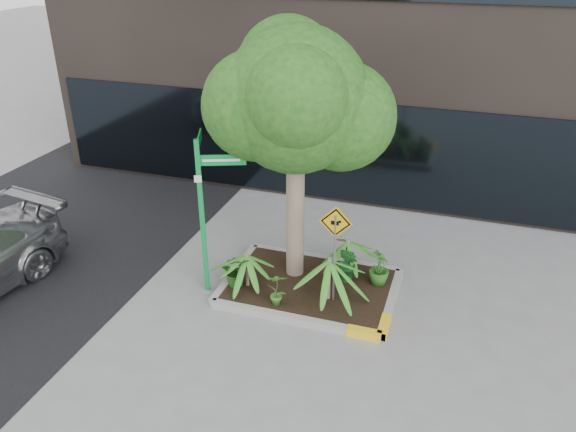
% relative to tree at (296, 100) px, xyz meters
% --- Properties ---
extents(ground, '(80.00, 80.00, 0.00)m').
position_rel_tree_xyz_m(ground, '(0.22, -0.64, -3.70)').
color(ground, gray).
rests_on(ground, ground).
extents(asphalt_road, '(7.00, 80.00, 0.01)m').
position_rel_tree_xyz_m(asphalt_road, '(-6.28, -0.64, -3.69)').
color(asphalt_road, black).
rests_on(asphalt_road, ground).
extents(planter, '(3.35, 2.36, 0.15)m').
position_rel_tree_xyz_m(planter, '(0.45, -0.36, -3.60)').
color(planter, '#9E9E99').
rests_on(planter, ground).
extents(tree, '(3.38, 2.99, 5.06)m').
position_rel_tree_xyz_m(tree, '(0.00, 0.00, 0.00)').
color(tree, gray).
rests_on(tree, ground).
extents(palm_front, '(1.00, 1.00, 1.11)m').
position_rel_tree_xyz_m(palm_front, '(0.88, -0.70, -2.72)').
color(palm_front, gray).
rests_on(palm_front, ground).
extents(palm_left, '(0.81, 0.81, 0.90)m').
position_rel_tree_xyz_m(palm_left, '(-0.73, -0.76, -2.88)').
color(palm_left, gray).
rests_on(palm_left, ground).
extents(palm_back, '(0.82, 0.82, 0.91)m').
position_rel_tree_xyz_m(palm_back, '(0.99, 0.36, -2.87)').
color(palm_back, gray).
rests_on(palm_back, ground).
extents(shrub_a, '(0.81, 0.81, 0.66)m').
position_rel_tree_xyz_m(shrub_a, '(-0.93, -0.81, -3.22)').
color(shrub_a, '#245518').
rests_on(shrub_a, planter).
extents(shrub_b, '(0.47, 0.47, 0.70)m').
position_rel_tree_xyz_m(shrub_b, '(1.68, 0.10, -3.20)').
color(shrub_b, '#28631D').
rests_on(shrub_b, planter).
extents(shrub_c, '(0.46, 0.46, 0.69)m').
position_rel_tree_xyz_m(shrub_c, '(0.03, -1.19, -3.20)').
color(shrub_c, '#3B7624').
rests_on(shrub_c, planter).
extents(shrub_d, '(0.62, 0.62, 0.79)m').
position_rel_tree_xyz_m(shrub_d, '(1.09, -0.02, -3.15)').
color(shrub_d, '#195820').
rests_on(shrub_d, planter).
extents(street_sign_post, '(1.13, 0.88, 3.11)m').
position_rel_tree_xyz_m(street_sign_post, '(-1.49, -0.86, -1.78)').
color(street_sign_post, '#0D953F').
rests_on(street_sign_post, ground).
extents(cattle_sign, '(0.60, 0.11, 1.96)m').
position_rel_tree_xyz_m(cattle_sign, '(0.97, -0.75, -2.22)').
color(cattle_sign, slate).
rests_on(cattle_sign, ground).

